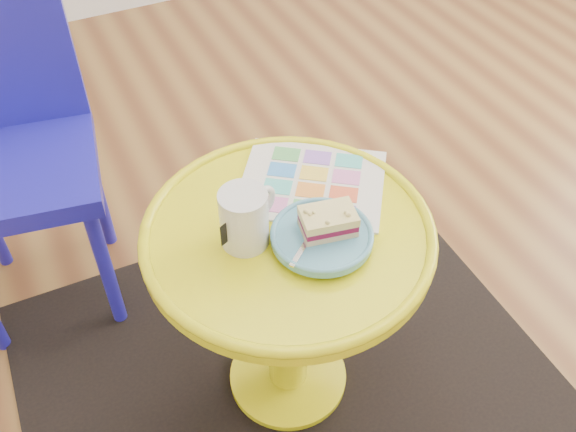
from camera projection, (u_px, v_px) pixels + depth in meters
name	position (u px, v px, depth m)	size (l,w,h in m)	color
floor	(425.00, 262.00, 1.95)	(4.00, 4.00, 0.00)	brown
room_walls	(26.00, 152.00, 2.23)	(4.00, 4.00, 4.00)	silver
rug	(288.00, 378.00, 1.66)	(1.30, 1.10, 0.01)	black
side_table	(288.00, 280.00, 1.38)	(0.59, 0.59, 0.56)	yellow
chair	(9.00, 136.00, 1.57)	(0.45, 0.45, 0.89)	#1E1AA9
newspaper	(312.00, 183.00, 1.37)	(0.30, 0.26, 0.01)	silver
mug	(245.00, 216.00, 1.21)	(0.13, 0.09, 0.12)	silver
plate	(322.00, 237.00, 1.24)	(0.20, 0.20, 0.02)	#5294AE
cake_slice	(328.00, 221.00, 1.22)	(0.12, 0.09, 0.05)	#D3BC8C
fork	(309.00, 239.00, 1.22)	(0.12, 0.10, 0.00)	silver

